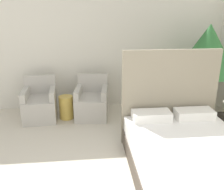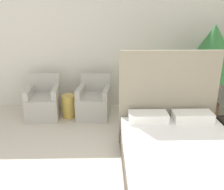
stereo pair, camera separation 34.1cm
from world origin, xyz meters
name	(u,v)px [view 2 (the right image)]	position (x,y,z in m)	size (l,w,h in m)	color
wall_back	(108,42)	(0.00, 3.98, 1.45)	(10.00, 0.06, 2.90)	silver
bed	(183,160)	(0.94, 1.24, 0.30)	(1.56, 2.18, 1.55)	#4C4238
armchair_near_window_left	(43,104)	(-1.34, 3.32, 0.28)	(0.67, 0.72, 0.84)	#B7B2A8
armchair_near_window_right	(94,103)	(-0.30, 3.32, 0.28)	(0.71, 0.75, 0.84)	#B7B2A8
potted_palm	(212,55)	(1.94, 3.09, 1.32)	(1.18, 1.18, 1.87)	brown
side_table	(69,106)	(-0.82, 3.30, 0.23)	(0.28, 0.28, 0.47)	gold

